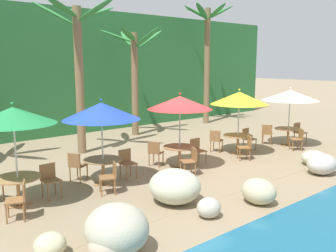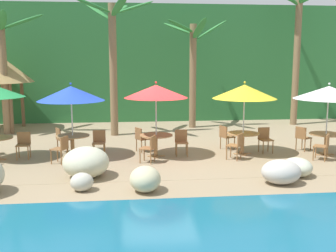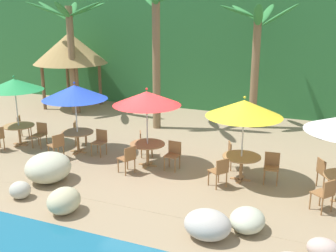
{
  "view_description": "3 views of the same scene",
  "coord_description": "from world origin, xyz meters",
  "px_view_note": "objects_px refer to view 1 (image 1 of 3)",
  "views": [
    {
      "loc": [
        -7.96,
        -8.73,
        3.48
      ],
      "look_at": [
        -0.26,
        0.52,
        1.4
      ],
      "focal_mm": 39.62,
      "sensor_mm": 36.0,
      "label": 1
    },
    {
      "loc": [
        -1.06,
        -12.96,
        3.22
      ],
      "look_at": [
        0.34,
        0.2,
        1.02
      ],
      "focal_mm": 42.97,
      "sensor_mm": 36.0,
      "label": 2
    },
    {
      "loc": [
        5.17,
        -10.72,
        4.8
      ],
      "look_at": [
        0.6,
        0.22,
        1.37
      ],
      "focal_mm": 43.35,
      "sensor_mm": 36.0,
      "label": 3
    }
  ],
  "objects_px": {
    "chair_blue_left": "(111,175)",
    "palm_tree_third": "(134,65)",
    "chair_yellow_inland": "(216,139)",
    "chair_blue_inland": "(76,165)",
    "dining_table_green": "(18,182)",
    "dining_table_yellow": "(238,138)",
    "umbrella_green": "(13,116)",
    "chair_blue_seaward": "(127,161)",
    "chair_white_inland": "(267,133)",
    "chair_red_left": "(191,159)",
    "chair_white_left": "(298,138)",
    "dining_table_red": "(180,150)",
    "umbrella_yellow": "(239,98)",
    "chair_green_seaward": "(50,178)",
    "chair_yellow_seaward": "(248,137)",
    "chair_red_inland": "(155,151)",
    "umbrella_red": "(180,103)",
    "palm_tree_fourth": "(207,45)",
    "umbrella_white": "(290,95)",
    "chair_yellow_left": "(246,146)",
    "dining_table_blue": "(103,163)",
    "dining_table_white": "(288,131)",
    "chair_white_seaward": "(299,131)",
    "chair_red_seaward": "(197,149)",
    "palm_tree_second": "(78,54)",
    "umbrella_blue": "(101,111)"
  },
  "relations": [
    {
      "from": "dining_table_yellow",
      "to": "dining_table_white",
      "type": "bearing_deg",
      "value": -8.4
    },
    {
      "from": "chair_red_seaward",
      "to": "chair_red_inland",
      "type": "relative_size",
      "value": 1.0
    },
    {
      "from": "chair_red_left",
      "to": "chair_white_seaward",
      "type": "bearing_deg",
      "value": 3.68
    },
    {
      "from": "dining_table_blue",
      "to": "palm_tree_second",
      "type": "xyz_separation_m",
      "value": [
        1.28,
        3.85,
        3.17
      ]
    },
    {
      "from": "chair_yellow_inland",
      "to": "palm_tree_third",
      "type": "height_order",
      "value": "palm_tree_third"
    },
    {
      "from": "chair_green_seaward",
      "to": "chair_red_left",
      "type": "distance_m",
      "value": 4.2
    },
    {
      "from": "chair_yellow_inland",
      "to": "chair_blue_inland",
      "type": "bearing_deg",
      "value": 178.55
    },
    {
      "from": "chair_blue_seaward",
      "to": "chair_yellow_left",
      "type": "xyz_separation_m",
      "value": [
        4.46,
        -0.99,
        0.0
      ]
    },
    {
      "from": "chair_red_left",
      "to": "chair_white_left",
      "type": "xyz_separation_m",
      "value": [
        5.56,
        -0.31,
        0.0
      ]
    },
    {
      "from": "umbrella_white",
      "to": "chair_white_inland",
      "type": "xyz_separation_m",
      "value": [
        -0.52,
        0.68,
        -1.62
      ]
    },
    {
      "from": "chair_yellow_inland",
      "to": "chair_blue_seaward",
      "type": "bearing_deg",
      "value": -173.67
    },
    {
      "from": "chair_blue_left",
      "to": "palm_tree_third",
      "type": "xyz_separation_m",
      "value": [
        5.16,
        6.27,
        2.82
      ]
    },
    {
      "from": "dining_table_blue",
      "to": "chair_red_left",
      "type": "height_order",
      "value": "chair_red_left"
    },
    {
      "from": "dining_table_blue",
      "to": "dining_table_red",
      "type": "height_order",
      "value": "same"
    },
    {
      "from": "umbrella_yellow",
      "to": "dining_table_blue",
      "type": "bearing_deg",
      "value": 178.17
    },
    {
      "from": "chair_red_left",
      "to": "umbrella_yellow",
      "type": "relative_size",
      "value": 0.35
    },
    {
      "from": "chair_yellow_seaward",
      "to": "chair_yellow_left",
      "type": "height_order",
      "value": "same"
    },
    {
      "from": "umbrella_green",
      "to": "dining_table_red",
      "type": "distance_m",
      "value": 5.44
    },
    {
      "from": "chair_blue_inland",
      "to": "chair_white_inland",
      "type": "distance_m",
      "value": 8.48
    },
    {
      "from": "chair_red_left",
      "to": "palm_tree_second",
      "type": "relative_size",
      "value": 0.15
    },
    {
      "from": "chair_green_seaward",
      "to": "dining_table_blue",
      "type": "relative_size",
      "value": 0.79
    },
    {
      "from": "chair_red_left",
      "to": "chair_green_seaward",
      "type": "bearing_deg",
      "value": 166.23
    },
    {
      "from": "umbrella_blue",
      "to": "umbrella_red",
      "type": "distance_m",
      "value": 2.77
    },
    {
      "from": "dining_table_red",
      "to": "umbrella_yellow",
      "type": "height_order",
      "value": "umbrella_yellow"
    },
    {
      "from": "chair_white_left",
      "to": "palm_tree_third",
      "type": "relative_size",
      "value": 0.17
    },
    {
      "from": "chair_white_seaward",
      "to": "chair_white_left",
      "type": "xyz_separation_m",
      "value": [
        -1.3,
        -0.75,
        0.0
      ]
    },
    {
      "from": "umbrella_green",
      "to": "chair_blue_seaward",
      "type": "xyz_separation_m",
      "value": [
        3.28,
        0.21,
        -1.73
      ]
    },
    {
      "from": "chair_blue_left",
      "to": "dining_table_green",
      "type": "bearing_deg",
      "value": 162.86
    },
    {
      "from": "chair_green_seaward",
      "to": "chair_blue_inland",
      "type": "distance_m",
      "value": 1.32
    },
    {
      "from": "dining_table_red",
      "to": "umbrella_green",
      "type": "bearing_deg",
      "value": 179.4
    },
    {
      "from": "chair_green_seaward",
      "to": "chair_white_seaward",
      "type": "bearing_deg",
      "value": -2.93
    },
    {
      "from": "chair_yellow_seaward",
      "to": "chair_white_left",
      "type": "bearing_deg",
      "value": -41.72
    },
    {
      "from": "chair_blue_left",
      "to": "dining_table_yellow",
      "type": "height_order",
      "value": "chair_blue_left"
    },
    {
      "from": "dining_table_red",
      "to": "chair_white_left",
      "type": "relative_size",
      "value": 1.26
    },
    {
      "from": "chair_green_seaward",
      "to": "chair_white_inland",
      "type": "bearing_deg",
      "value": 0.61
    },
    {
      "from": "palm_tree_second",
      "to": "chair_white_seaward",
      "type": "bearing_deg",
      "value": -28.71
    },
    {
      "from": "umbrella_white",
      "to": "chair_white_left",
      "type": "bearing_deg",
      "value": -121.05
    },
    {
      "from": "chair_blue_inland",
      "to": "dining_table_white",
      "type": "relative_size",
      "value": 0.79
    },
    {
      "from": "umbrella_yellow",
      "to": "chair_white_left",
      "type": "height_order",
      "value": "umbrella_yellow"
    },
    {
      "from": "dining_table_green",
      "to": "umbrella_white",
      "type": "distance_m",
      "value": 11.04
    },
    {
      "from": "dining_table_blue",
      "to": "chair_red_left",
      "type": "bearing_deg",
      "value": -22.09
    },
    {
      "from": "umbrella_yellow",
      "to": "chair_white_left",
      "type": "distance_m",
      "value": 3.06
    },
    {
      "from": "dining_table_yellow",
      "to": "umbrella_yellow",
      "type": "bearing_deg",
      "value": 90.0
    },
    {
      "from": "dining_table_green",
      "to": "chair_yellow_inland",
      "type": "height_order",
      "value": "chair_yellow_inland"
    },
    {
      "from": "chair_blue_left",
      "to": "chair_white_left",
      "type": "distance_m",
      "value": 8.32
    },
    {
      "from": "chair_red_seaward",
      "to": "umbrella_yellow",
      "type": "bearing_deg",
      "value": -1.09
    },
    {
      "from": "chair_green_seaward",
      "to": "dining_table_yellow",
      "type": "xyz_separation_m",
      "value": [
        7.32,
        -0.17,
        0.1
      ]
    },
    {
      "from": "chair_red_seaward",
      "to": "dining_table_white",
      "type": "bearing_deg",
      "value": -5.24
    },
    {
      "from": "chair_yellow_seaward",
      "to": "chair_red_inland",
      "type": "bearing_deg",
      "value": 173.19
    },
    {
      "from": "umbrella_red",
      "to": "palm_tree_fourth",
      "type": "xyz_separation_m",
      "value": [
        7.35,
        5.98,
        2.21
      ]
    }
  ]
}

